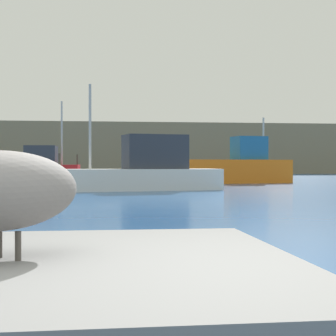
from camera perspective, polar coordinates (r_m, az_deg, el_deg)
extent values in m
cube|color=#7F755B|center=(76.01, -7.24, 1.81)|extent=(140.00, 16.77, 6.18)
ellipsoid|color=slate|center=(2.83, -16.23, -2.17)|extent=(0.92, 0.94, 0.38)
cylinder|color=#4C4742|center=(2.82, -14.60, -7.47)|extent=(0.03, 0.03, 0.14)
cube|color=orange|center=(36.79, 6.27, -0.33)|extent=(7.74, 3.48, 1.49)
cube|color=#1E6099|center=(37.29, 8.00, 1.96)|extent=(2.19, 1.93, 1.48)
cylinder|color=#B2B2B2|center=(37.75, 9.42, 2.88)|extent=(0.12, 0.12, 2.72)
cube|color=white|center=(26.50, -2.88, -1.16)|extent=(7.81, 3.43, 0.99)
cube|color=#2D333D|center=(26.71, -1.30, 1.60)|extent=(3.06, 2.07, 1.58)
cylinder|color=#B2B2B2|center=(26.05, -7.71, 4.08)|extent=(0.12, 0.12, 3.80)
cylinder|color=#3F382D|center=(25.80, -10.69, 0.66)|extent=(0.10, 0.10, 0.70)
cube|color=red|center=(40.09, -12.93, -0.51)|extent=(5.95, 2.32, 1.17)
cube|color=#2D333D|center=(40.03, -12.44, 1.25)|extent=(2.20, 1.68, 1.29)
cylinder|color=#B2B2B2|center=(39.87, -10.46, 3.43)|extent=(0.12, 0.12, 4.31)
cylinder|color=#3F382D|center=(39.69, -8.96, 0.84)|extent=(0.10, 0.10, 0.70)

